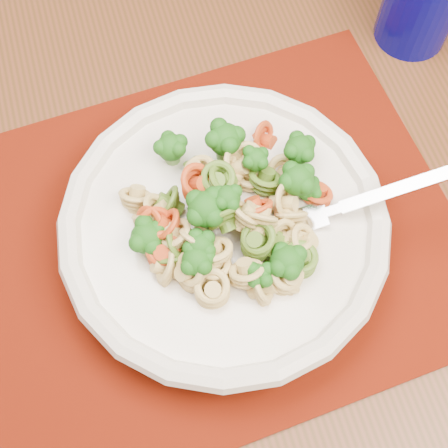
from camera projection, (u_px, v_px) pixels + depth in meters
dining_table at (237, 148)px, 0.71m from camera, size 1.53×1.24×0.70m
placemat at (204, 241)px, 0.55m from camera, size 0.52×0.45×0.00m
pasta_bowl at (224, 228)px, 0.52m from camera, size 0.28×0.28×0.05m
pasta_broccoli_heap at (224, 221)px, 0.51m from camera, size 0.23×0.23×0.06m
fork at (311, 217)px, 0.51m from camera, size 0.18×0.10×0.08m
tumbler at (422, 1)px, 0.61m from camera, size 0.07×0.07×0.09m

